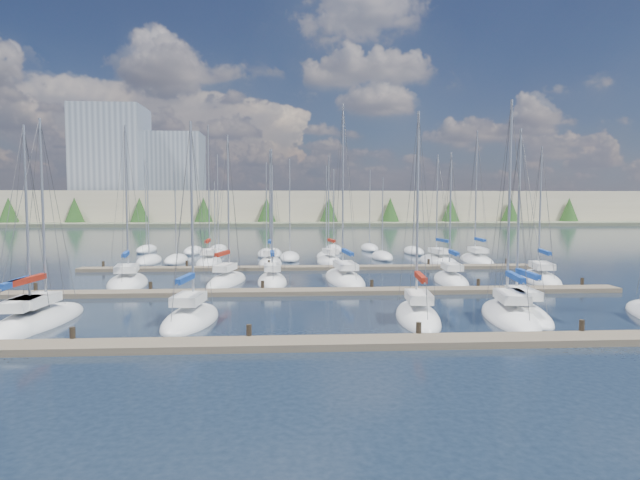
{
  "coord_description": "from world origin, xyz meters",
  "views": [
    {
      "loc": [
        -2.22,
        -21.72,
        6.5
      ],
      "look_at": [
        0.0,
        14.0,
        4.0
      ],
      "focal_mm": 30.0,
      "sensor_mm": 36.0,
      "label": 1
    }
  ],
  "objects": [
    {
      "name": "sailboat_h",
      "position": [
        -14.89,
        21.27,
        0.18
      ],
      "size": [
        4.44,
        8.4,
        13.42
      ],
      "rotation": [
        0.0,
        0.0,
        0.18
      ],
      "color": "white",
      "rests_on": "ground"
    },
    {
      "name": "sailboat_d",
      "position": [
        5.03,
        7.23,
        0.19
      ],
      "size": [
        3.08,
        7.6,
        12.31
      ],
      "rotation": [
        0.0,
        0.0,
        -0.11
      ],
      "color": "white",
      "rests_on": "ground"
    },
    {
      "name": "sailboat_b",
      "position": [
        -15.53,
        7.52,
        0.17
      ],
      "size": [
        3.28,
        8.68,
        11.79
      ],
      "rotation": [
        0.0,
        0.0,
        -0.08
      ],
      "color": "white",
      "rests_on": "ground"
    },
    {
      "name": "sailboat_c",
      "position": [
        -7.47,
        7.34,
        0.18
      ],
      "size": [
        3.29,
        7.05,
        11.65
      ],
      "rotation": [
        0.0,
        0.0,
        -0.11
      ],
      "color": "white",
      "rests_on": "ground"
    },
    {
      "name": "sailboat_e",
      "position": [
        10.2,
        7.06,
        0.18
      ],
      "size": [
        3.91,
        8.45,
        12.98
      ],
      "rotation": [
        0.0,
        0.0,
        -0.16
      ],
      "color": "white",
      "rests_on": "ground"
    },
    {
      "name": "sailboat_m",
      "position": [
        18.82,
        21.13,
        0.17
      ],
      "size": [
        4.37,
        8.89,
        11.93
      ],
      "rotation": [
        0.0,
        0.0,
        -0.21
      ],
      "color": "white",
      "rests_on": "ground"
    },
    {
      "name": "shoreline",
      "position": [
        -13.29,
        149.77,
        7.44
      ],
      "size": [
        400.0,
        60.0,
        38.0
      ],
      "color": "#666B51",
      "rests_on": "ground"
    },
    {
      "name": "dock_mid",
      "position": [
        0.0,
        16.01,
        0.15
      ],
      "size": [
        44.0,
        1.93,
        1.1
      ],
      "color": "#6B5E4C",
      "rests_on": "ground"
    },
    {
      "name": "dock_near",
      "position": [
        0.0,
        2.01,
        0.15
      ],
      "size": [
        44.0,
        1.93,
        1.1
      ],
      "color": "#6B5E4C",
      "rests_on": "ground"
    },
    {
      "name": "sailboat_i",
      "position": [
        -7.08,
        21.36,
        0.2
      ],
      "size": [
        3.7,
        7.92,
        12.68
      ],
      "rotation": [
        0.0,
        0.0,
        -0.21
      ],
      "color": "white",
      "rests_on": "ground"
    },
    {
      "name": "sailboat_l",
      "position": [
        11.14,
        20.8,
        0.18
      ],
      "size": [
        3.01,
        7.51,
        11.36
      ],
      "rotation": [
        0.0,
        0.0,
        -0.08
      ],
      "color": "white",
      "rests_on": "ground"
    },
    {
      "name": "sailboat_f",
      "position": [
        11.28,
        8.11,
        0.18
      ],
      "size": [
        2.76,
        8.06,
        11.54
      ],
      "rotation": [
        0.0,
        0.0,
        -0.07
      ],
      "color": "white",
      "rests_on": "ground"
    },
    {
      "name": "sailboat_p",
      "position": [
        2.36,
        35.05,
        0.19
      ],
      "size": [
        3.4,
        7.4,
        12.32
      ],
      "rotation": [
        0.0,
        0.0,
        0.15
      ],
      "color": "white",
      "rests_on": "ground"
    },
    {
      "name": "sailboat_k",
      "position": [
        2.55,
        22.27,
        0.18
      ],
      "size": [
        3.55,
        10.6,
        15.51
      ],
      "rotation": [
        0.0,
        0.0,
        0.07
      ],
      "color": "white",
      "rests_on": "ground"
    },
    {
      "name": "distant_boats",
      "position": [
        -4.34,
        43.76,
        0.29
      ],
      "size": [
        36.93,
        20.75,
        13.3
      ],
      "color": "#9EA0A5",
      "rests_on": "ground"
    },
    {
      "name": "sailboat_q",
      "position": [
        14.18,
        34.88,
        0.17
      ],
      "size": [
        3.81,
        8.85,
        12.44
      ],
      "rotation": [
        0.0,
        0.0,
        0.09
      ],
      "color": "white",
      "rests_on": "ground"
    },
    {
      "name": "sailboat_o",
      "position": [
        -3.98,
        34.13,
        0.2
      ],
      "size": [
        2.47,
        6.68,
        12.73
      ],
      "rotation": [
        0.0,
        0.0,
        -0.01
      ],
      "color": "white",
      "rests_on": "ground"
    },
    {
      "name": "ground",
      "position": [
        0.0,
        60.0,
        0.0
      ],
      "size": [
        400.0,
        400.0,
        0.0
      ],
      "primitive_type": "plane",
      "color": "#1B2636",
      "rests_on": "ground"
    },
    {
      "name": "sailboat_n",
      "position": [
        -10.5,
        35.35,
        0.2
      ],
      "size": [
        2.94,
        8.75,
        15.46
      ],
      "rotation": [
        0.0,
        0.0,
        0.04
      ],
      "color": "white",
      "rests_on": "ground"
    },
    {
      "name": "sailboat_j",
      "position": [
        -3.42,
        21.23,
        0.19
      ],
      "size": [
        2.66,
        6.79,
        11.56
      ],
      "rotation": [
        0.0,
        0.0,
        0.05
      ],
      "color": "white",
      "rests_on": "ground"
    },
    {
      "name": "sailboat_r",
      "position": [
        18.71,
        35.79,
        0.19
      ],
      "size": [
        3.46,
        9.59,
        15.18
      ],
      "rotation": [
        0.0,
        0.0,
        -0.08
      ],
      "color": "white",
      "rests_on": "ground"
    },
    {
      "name": "dock_far",
      "position": [
        0.0,
        30.01,
        0.15
      ],
      "size": [
        44.0,
        1.93,
        1.1
      ],
      "color": "#6B5E4C",
      "rests_on": "ground"
    },
    {
      "name": "sailboat_a",
      "position": [
        -15.8,
        6.52,
        0.18
      ],
      "size": [
        2.69,
        7.84,
        11.28
      ],
      "rotation": [
        0.0,
        0.0,
        0.05
      ],
      "color": "white",
      "rests_on": "ground"
    }
  ]
}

